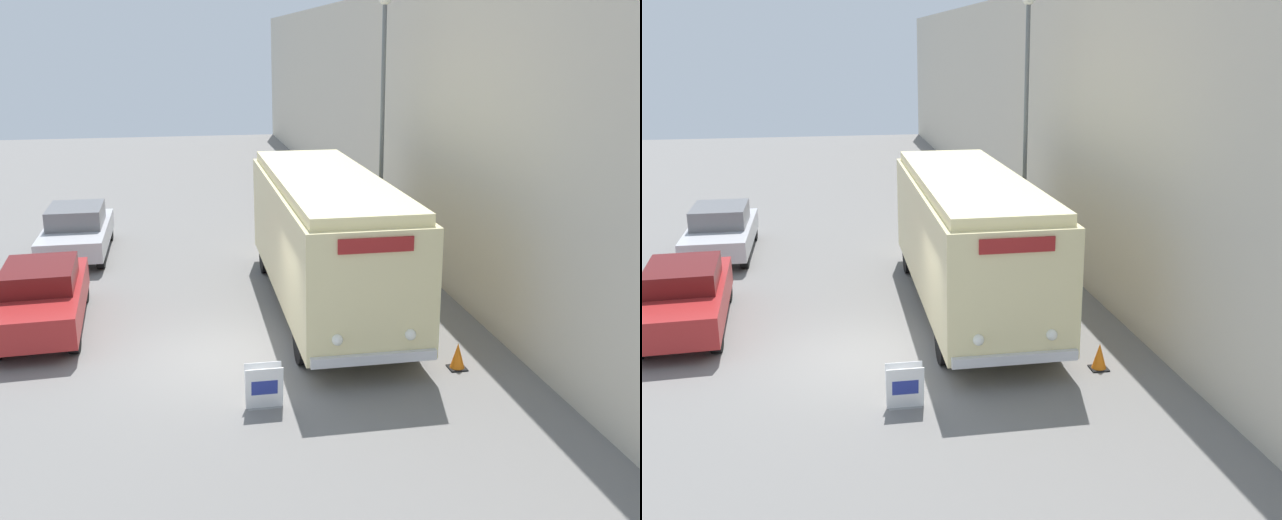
{
  "view_description": "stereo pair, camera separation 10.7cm",
  "coord_description": "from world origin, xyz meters",
  "views": [
    {
      "loc": [
        -0.69,
        -14.76,
        6.41
      ],
      "look_at": [
        2.18,
        0.38,
        1.94
      ],
      "focal_mm": 42.0,
      "sensor_mm": 36.0,
      "label": 1
    },
    {
      "loc": [
        -0.59,
        -14.78,
        6.41
      ],
      "look_at": [
        2.18,
        0.38,
        1.94
      ],
      "focal_mm": 42.0,
      "sensor_mm": 36.0,
      "label": 2
    }
  ],
  "objects": [
    {
      "name": "building_wall_right",
      "position": [
        6.31,
        10.0,
        4.03
      ],
      "size": [
        0.3,
        60.0,
        8.06
      ],
      "color": "beige",
      "rests_on": "ground_plane"
    },
    {
      "name": "ground_plane",
      "position": [
        0.0,
        0.0,
        0.0
      ],
      "size": [
        80.0,
        80.0,
        0.0
      ],
      "primitive_type": "plane",
      "color": "slate"
    },
    {
      "name": "vintage_bus",
      "position": [
        2.78,
        2.71,
        1.89
      ],
      "size": [
        2.61,
        9.47,
        3.35
      ],
      "color": "black",
      "rests_on": "ground_plane"
    },
    {
      "name": "streetlamp",
      "position": [
        5.01,
        5.89,
        4.9
      ],
      "size": [
        0.36,
        0.36,
        7.76
      ],
      "color": "#595E60",
      "rests_on": "ground_plane"
    },
    {
      "name": "sign_board",
      "position": [
        0.61,
        -2.4,
        0.4
      ],
      "size": [
        0.68,
        0.32,
        0.83
      ],
      "color": "gray",
      "rests_on": "ground_plane"
    },
    {
      "name": "traffic_cone",
      "position": [
        4.69,
        -1.44,
        0.27
      ],
      "size": [
        0.36,
        0.36,
        0.56
      ],
      "color": "black",
      "rests_on": "ground_plane"
    },
    {
      "name": "parked_car_near",
      "position": [
        -3.99,
        2.53,
        0.77
      ],
      "size": [
        2.1,
        4.83,
        1.51
      ],
      "rotation": [
        0.0,
        0.0,
        0.05
      ],
      "color": "black",
      "rests_on": "ground_plane"
    },
    {
      "name": "parked_car_mid",
      "position": [
        -3.94,
        8.96,
        0.78
      ],
      "size": [
        1.93,
        4.74,
        1.54
      ],
      "rotation": [
        0.0,
        0.0,
        0.01
      ],
      "color": "black",
      "rests_on": "ground_plane"
    }
  ]
}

